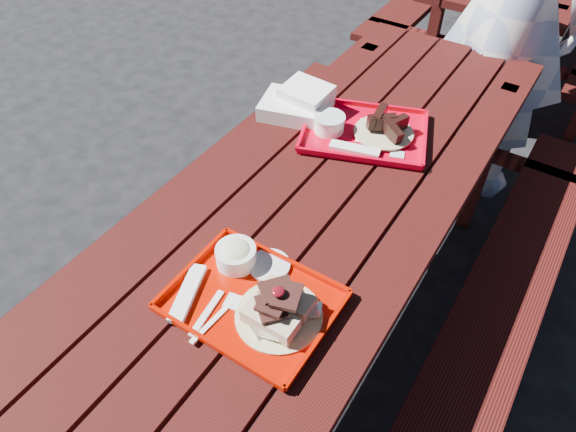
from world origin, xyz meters
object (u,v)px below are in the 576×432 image
Objects in this scene: far_tray at (362,130)px; person at (514,6)px; near_tray at (256,291)px; picnic_table_near at (313,245)px.

far_tray is 0.99m from person.
near_tray is at bearing -83.04° from far_tray.
person is at bearing 86.39° from near_tray.
far_tray is (-0.09, 0.75, -0.01)m from near_tray.
far_tray is (-0.04, 0.37, 0.21)m from picnic_table_near.
near_tray reaches higher than picnic_table_near.
near_tray is 0.75m from far_tray.
picnic_table_near is at bearing 98.11° from near_tray.
far_tray is at bearing 95.78° from picnic_table_near.
person is at bearing 78.30° from far_tray.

